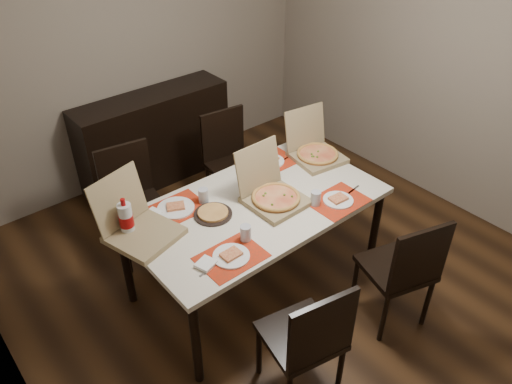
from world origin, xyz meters
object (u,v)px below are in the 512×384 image
Objects in this scene: chair_near_right at (404,268)px; sideboard at (155,138)px; dip_bowl at (249,182)px; dining_table at (256,211)px; chair_near_left at (308,338)px; pizza_box_center at (273,194)px; soda_bottle at (126,220)px; chair_far_left at (133,197)px; chair_far_right at (230,158)px.

sideboard is at bearing 96.50° from chair_near_right.
sideboard is at bearing 87.59° from dip_bowl.
chair_near_right is at bearing -62.03° from dining_table.
chair_near_left is at bearing 179.83° from chair_near_right.
pizza_box_center is (0.11, -0.05, 0.13)m from dining_table.
chair_near_left is 7.54× the size of dip_bowl.
chair_near_left is 3.36× the size of soda_bottle.
dining_table is 6.51× the size of soda_bottle.
pizza_box_center is at bearing -25.53° from dining_table.
chair_far_left reaches higher than sideboard.
pizza_box_center is (0.60, -0.99, 0.30)m from chair_far_left.
sideboard reaches higher than dining_table.
pizza_box_center is at bearing -92.85° from dip_bowl.
chair_near_left is 1.00× the size of chair_far_right.
dip_bowl reaches higher than dining_table.
soda_bottle reaches higher than sideboard.
chair_far_left is 2.17× the size of pizza_box_center.
sideboard is 1.58m from dip_bowl.
pizza_box_center is (-0.08, -1.82, 0.36)m from sideboard.
chair_far_left is at bearing 117.81° from chair_near_right.
chair_near_left is 1.00× the size of chair_far_left.
chair_near_right is 2.12m from chair_far_left.
dining_table is (-0.19, -1.77, 0.23)m from sideboard.
chair_near_left is 0.89m from chair_near_right.
sideboard is at bearing 77.90° from chair_near_left.
sideboard is 1.61× the size of chair_far_right.
sideboard reaches higher than dip_bowl.
sideboard is 0.89m from chair_far_right.
chair_far_right is 1.50m from soda_bottle.
chair_near_left is at bearing -114.85° from chair_far_right.
dining_table is at bearing -116.89° from chair_far_right.
chair_near_right is at bearing -83.50° from sideboard.
chair_near_right is 1.01m from pizza_box_center.
chair_far_right is 0.82m from dip_bowl.
chair_near_right is (0.50, -0.93, -0.17)m from dining_table.
chair_far_right is at bearing -71.64° from sideboard.
dip_bowl is (0.61, -0.72, 0.25)m from chair_far_left.
dining_table is 1.94× the size of chair_far_right.
soda_bottle is at bearing -153.73° from chair_far_right.
chair_near_left reaches higher than dining_table.
chair_near_left and chair_near_right have the same top height.
pizza_box_center is at bearing 60.38° from chair_near_left.
chair_far_right is at bearing 63.77° from dip_bowl.
chair_near_left is 2.17× the size of pizza_box_center.
pizza_box_center reaches higher than chair_far_left.
soda_bottle reaches higher than chair_near_right.
soda_bottle is (-0.45, 1.21, 0.36)m from chair_near_left.
pizza_box_center reaches higher than chair_near_left.
chair_near_right reaches higher than dip_bowl.
pizza_box_center is (-0.36, -0.98, 0.30)m from chair_far_right.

